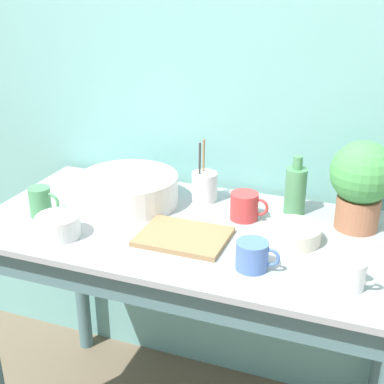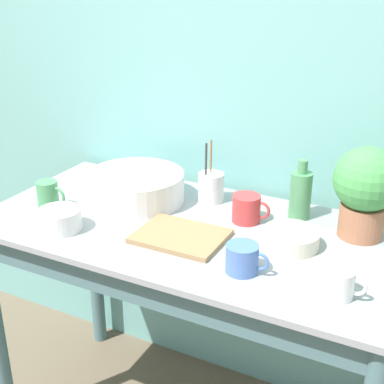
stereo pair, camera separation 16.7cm
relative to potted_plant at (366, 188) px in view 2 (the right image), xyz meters
name	(u,v)px [view 2 (the right image)]	position (x,y,z in m)	size (l,w,h in m)	color
wall_back	(242,101)	(-0.49, 0.22, 0.16)	(6.00, 0.05, 2.40)	#70ADA8
counter_table	(188,276)	(-0.49, -0.20, -0.33)	(1.38, 0.69, 0.87)	slate
potted_plant	(366,188)	(0.00, 0.00, 0.00)	(0.20, 0.20, 0.29)	#A36647
bowl_wash_large	(135,187)	(-0.77, -0.08, -0.11)	(0.35, 0.35, 0.10)	silver
bottle_tall	(300,194)	(-0.21, 0.04, -0.08)	(0.07, 0.07, 0.20)	#4C8C59
mug_white	(338,283)	(0.01, -0.36, -0.12)	(0.12, 0.09, 0.08)	white
mug_red	(247,209)	(-0.35, -0.06, -0.12)	(0.13, 0.09, 0.09)	#C63838
mug_green	(49,195)	(-0.99, -0.28, -0.11)	(0.11, 0.07, 0.10)	#4C935B
mug_blue	(243,258)	(-0.25, -0.36, -0.12)	(0.12, 0.09, 0.08)	#4C70B7
bowl_small_cream	(290,238)	(-0.17, -0.16, -0.14)	(0.17, 0.17, 0.05)	beige
bowl_small_enamel_white	(60,220)	(-0.86, -0.38, -0.13)	(0.14, 0.14, 0.07)	silver
utensil_cup	(211,187)	(-0.53, 0.04, -0.11)	(0.09, 0.09, 0.22)	silver
tray_board	(180,236)	(-0.49, -0.27, -0.15)	(0.27, 0.20, 0.02)	#99754C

